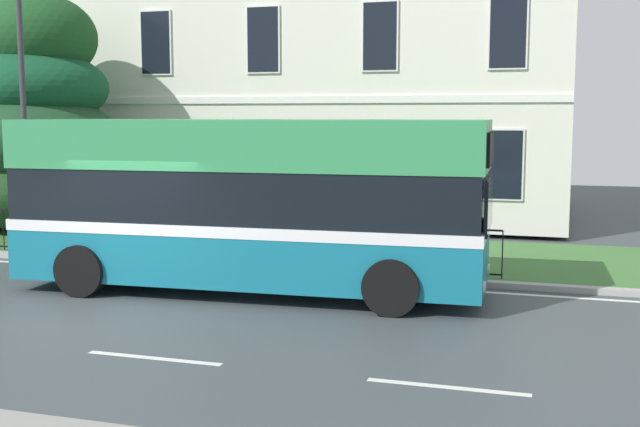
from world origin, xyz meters
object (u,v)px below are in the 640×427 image
at_px(single_decker_bus, 250,202).
at_px(street_lamp_post, 23,93).
at_px(georgian_townhouse, 318,18).
at_px(litter_bin, 315,237).
at_px(evergreen_tree, 35,131).

height_order(single_decker_bus, street_lamp_post, street_lamp_post).
bearing_deg(street_lamp_post, georgian_townhouse, 66.40).
bearing_deg(litter_bin, georgian_townhouse, 106.74).
bearing_deg(evergreen_tree, street_lamp_post, -58.38).
bearing_deg(georgian_townhouse, evergreen_tree, -126.61).
relative_size(evergreen_tree, litter_bin, 5.90).
relative_size(evergreen_tree, street_lamp_post, 1.02).
bearing_deg(evergreen_tree, litter_bin, -16.25).
bearing_deg(litter_bin, evergreen_tree, 163.75).
xyz_separation_m(georgian_townhouse, street_lamp_post, (-4.42, -10.12, -2.78)).
relative_size(single_decker_bus, litter_bin, 7.93).
bearing_deg(single_decker_bus, litter_bin, 77.21).
relative_size(evergreen_tree, single_decker_bus, 0.74).
distance_m(georgian_townhouse, street_lamp_post, 11.39).
bearing_deg(single_decker_bus, street_lamp_post, 155.08).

